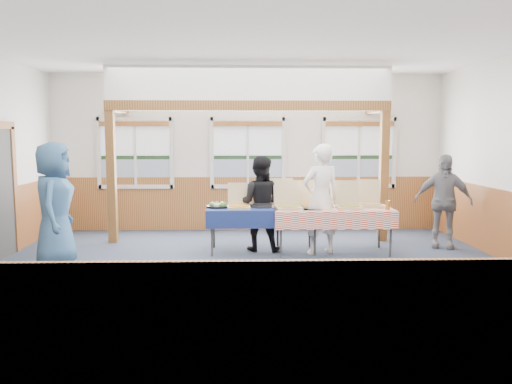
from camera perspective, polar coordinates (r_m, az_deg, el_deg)
floor at (r=7.09m, az=-0.52°, el=-9.51°), size 8.00×8.00×0.00m
ceiling at (r=6.93m, az=-0.55°, el=16.83°), size 8.00×8.00×0.00m
wall_back at (r=10.33m, az=-0.95°, el=4.50°), size 8.00×0.00×8.00m
wall_front at (r=3.34m, az=0.72°, el=0.43°), size 8.00×0.00×8.00m
wainscot_back at (r=10.39m, az=-0.93°, el=-1.30°), size 7.98×0.05×1.10m
wainscot_front at (r=3.63m, az=0.68°, el=-16.26°), size 7.98×0.05×1.10m
window_left at (r=10.50m, az=-13.64°, el=4.78°), size 1.56×0.10×1.46m
window_mid at (r=10.28m, az=-0.94°, el=4.93°), size 1.56×0.10×1.46m
window_right at (r=10.57m, az=11.67°, el=4.84°), size 1.56×0.10×1.46m
post_left at (r=9.45m, az=-16.18°, el=1.63°), size 0.15×0.15×2.40m
post_right at (r=9.52m, az=14.39°, el=1.72°), size 0.15×0.15×2.40m
cross_beam at (r=9.14m, az=-0.85°, el=9.83°), size 5.15×0.18×0.18m
table_left at (r=8.38m, az=0.78°, el=-2.13°), size 1.99×1.22×0.76m
table_right at (r=8.40m, az=8.74°, el=-2.16°), size 2.12×1.43×0.76m
pizza_box_a at (r=8.25m, az=-1.97°, el=-1.43°), size 0.38×0.46×0.41m
pizza_box_b at (r=8.55m, az=3.06°, el=-1.13°), size 0.43×0.52×0.45m
pizza_box_c at (r=8.19m, az=3.68°, el=-1.47°), size 0.46×0.54×0.45m
pizza_box_d at (r=8.52m, az=6.12°, el=-1.20°), size 0.52×0.58×0.43m
pizza_box_e at (r=8.36m, az=10.54°, el=-1.40°), size 0.42×0.51×0.44m
pizza_box_f at (r=8.67m, az=12.84°, el=-1.18°), size 0.45×0.53×0.44m
veggie_tray at (r=8.37m, az=-4.36°, el=-1.55°), size 0.39×0.39×0.09m
drink_glass at (r=8.34m, az=14.82°, el=-1.47°), size 0.07×0.07×0.15m
woman_white at (r=8.28m, az=7.40°, el=-0.82°), size 0.78×0.65×1.82m
woman_black at (r=8.47m, az=0.41°, el=-1.32°), size 0.88×0.74×1.61m
man_blue at (r=7.94m, az=-22.04°, el=-1.41°), size 0.70×0.97×1.86m
person_grey at (r=9.27m, az=20.60°, el=-0.99°), size 1.04×0.69×1.63m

